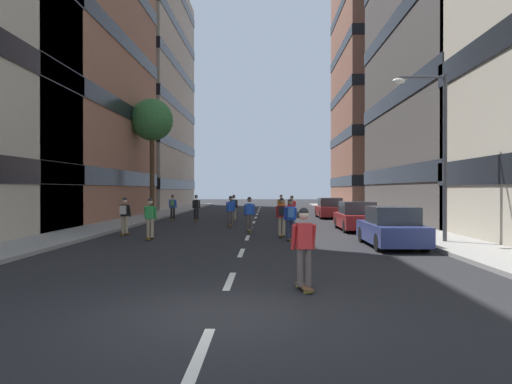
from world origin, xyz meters
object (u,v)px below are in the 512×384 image
object	(u,v)px
street_tree_near	(152,121)
skater_3	(290,217)
skater_8	(231,210)
skater_1	(304,245)
skater_6	(125,214)
parked_car_near	(330,209)
skater_4	(173,206)
skater_0	(234,206)
parked_car_mid	(357,217)
skater_7	(249,213)
skater_11	(150,217)
streetlamp_right	(436,139)
skater_5	(281,205)
skater_9	(282,215)
parked_car_far	(391,228)
skater_2	(196,207)
skater_10	(292,208)

from	to	relation	value
street_tree_near	skater_3	distance (m)	20.78
skater_8	skater_1	bearing A→B (deg)	-80.49
skater_1	skater_6	size ratio (longest dim) A/B	1.00
parked_car_near	skater_4	world-z (taller)	skater_4
parked_car_near	skater_0	xyz separation A→B (m)	(-6.99, -3.01, 0.32)
skater_0	parked_car_near	bearing A→B (deg)	23.33
parked_car_mid	skater_7	xyz separation A→B (m)	(-5.57, -1.02, 0.29)
street_tree_near	skater_11	size ratio (longest dim) A/B	5.09
streetlamp_right	skater_0	size ratio (longest dim) A/B	3.65
skater_5	skater_9	world-z (taller)	same
skater_6	parked_car_mid	bearing A→B (deg)	13.65
skater_6	parked_car_far	bearing A→B (deg)	-20.51
skater_5	skater_7	size ratio (longest dim) A/B	1.00
skater_0	skater_6	xyz separation A→B (m)	(-4.40, -10.57, 0.00)
streetlamp_right	skater_6	bearing A→B (deg)	165.14
streetlamp_right	skater_7	bearing A→B (deg)	144.79
street_tree_near	streetlamp_right	distance (m)	24.16
skater_1	skater_2	xyz separation A→B (m)	(-5.62, 22.16, 0.00)
parked_car_far	skater_6	size ratio (longest dim) A/B	2.47
parked_car_far	streetlamp_right	size ratio (longest dim) A/B	0.68
skater_6	skater_9	bearing A→B (deg)	-5.60
parked_car_near	skater_9	xyz separation A→B (m)	(-4.02, -14.31, 0.32)
skater_1	skater_11	bearing A→B (deg)	119.65
parked_car_mid	skater_9	distance (m)	5.33
skater_6	skater_11	xyz separation A→B (m)	(1.66, -1.82, -0.03)
parked_car_near	skater_2	size ratio (longest dim) A/B	2.47
parked_car_mid	skater_10	xyz separation A→B (m)	(-3.14, 4.88, 0.29)
skater_5	skater_7	world-z (taller)	same
skater_1	skater_6	world-z (taller)	same
parked_car_far	skater_2	world-z (taller)	skater_2
parked_car_far	skater_2	bearing A→B (deg)	123.56
parked_car_far	parked_car_mid	bearing A→B (deg)	90.00
parked_car_far	skater_1	world-z (taller)	skater_1
parked_car_mid	skater_5	distance (m)	10.17
streetlamp_right	skater_10	size ratio (longest dim) A/B	3.65
skater_7	parked_car_mid	bearing A→B (deg)	10.38
street_tree_near	skater_8	bearing A→B (deg)	-53.98
parked_car_mid	skater_10	bearing A→B (deg)	122.75
street_tree_near	skater_8	size ratio (longest dim) A/B	5.09
parked_car_far	skater_11	size ratio (longest dim) A/B	2.47
skater_4	skater_2	bearing A→B (deg)	-26.24
skater_2	street_tree_near	bearing A→B (deg)	131.90
skater_2	skater_7	world-z (taller)	same
skater_11	parked_car_mid	bearing A→B (deg)	25.23
parked_car_near	streetlamp_right	distance (m)	17.56
streetlamp_right	skater_8	distance (m)	12.74
skater_4	skater_0	bearing A→B (deg)	-4.98
skater_1	skater_3	world-z (taller)	same
street_tree_near	skater_5	world-z (taller)	street_tree_near
skater_4	skater_8	xyz separation A→B (m)	(4.51, -5.70, -0.03)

